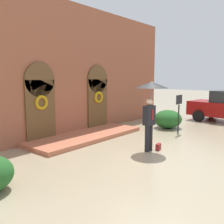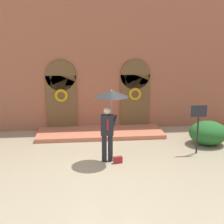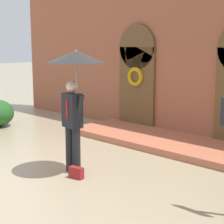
% 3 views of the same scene
% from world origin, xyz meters
% --- Properties ---
extents(ground_plane, '(80.00, 80.00, 0.00)m').
position_xyz_m(ground_plane, '(0.00, 0.00, 0.00)').
color(ground_plane, tan).
extents(building_facade, '(14.00, 2.30, 5.60)m').
position_xyz_m(building_facade, '(-0.00, 4.15, 2.68)').
color(building_facade, '#9E563D').
rests_on(building_facade, ground).
extents(person_with_umbrella, '(1.10, 1.10, 2.36)m').
position_xyz_m(person_with_umbrella, '(0.12, 0.12, 1.91)').
color(person_with_umbrella, black).
rests_on(person_with_umbrella, ground).
extents(handbag, '(0.30, 0.17, 0.22)m').
position_xyz_m(handbag, '(0.35, -0.08, 0.11)').
color(handbag, maroon).
rests_on(handbag, ground).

